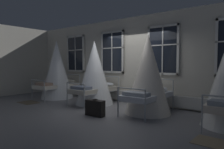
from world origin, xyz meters
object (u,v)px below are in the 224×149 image
Objects in this scene: suitcase_dark at (95,108)px; cot_first at (57,71)px; cot_third at (148,75)px; cot_second at (94,74)px.

cot_first is at bearing 155.08° from suitcase_dark.
cot_third is 3.98× the size of suitcase_dark.
cot_first reaches higher than cot_third.
suitcase_dark is at bearing -110.90° from cot_first.
cot_third is at bearing -90.82° from cot_first.
cot_second is at bearing -89.45° from cot_first.
cot_second is 3.91× the size of suitcase_dark.
cot_third is 1.78m from suitcase_dark.
cot_third is (2.15, -0.05, 0.02)m from cot_second.
cot_first is at bearing 89.87° from cot_third.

